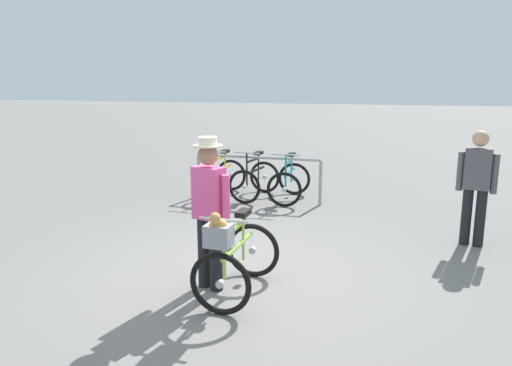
{
  "coord_description": "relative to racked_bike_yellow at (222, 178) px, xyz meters",
  "views": [
    {
      "loc": [
        1.67,
        -5.32,
        2.34
      ],
      "look_at": [
        0.11,
        0.71,
        1.0
      ],
      "focal_mm": 34.34,
      "sensor_mm": 36.0,
      "label": 1
    }
  ],
  "objects": [
    {
      "name": "racked_bike_teal",
      "position": [
        1.4,
        -0.06,
        0.0
      ],
      "size": [
        0.67,
        1.1,
        0.97
      ],
      "color": "black",
      "rests_on": "ground"
    },
    {
      "name": "racked_bike_black",
      "position": [
        0.7,
        -0.03,
        0.0
      ],
      "size": [
        0.82,
        1.19,
        0.97
      ],
      "color": "black",
      "rests_on": "ground"
    },
    {
      "name": "ground_plane",
      "position": [
        1.42,
        -3.85,
        -0.37
      ],
      "size": [
        80.0,
        80.0,
        0.0
      ],
      "primitive_type": "plane",
      "color": "slate"
    },
    {
      "name": "person_with_featured_bike",
      "position": [
        1.29,
        -4.27,
        0.58
      ],
      "size": [
        0.5,
        0.32,
        1.72
      ],
      "color": "black",
      "rests_on": "ground"
    },
    {
      "name": "pedestrian_with_backpack",
      "position": [
        4.4,
        -1.94,
        0.57
      ],
      "size": [
        0.52,
        0.39,
        1.64
      ],
      "color": "black",
      "rests_on": "ground"
    },
    {
      "name": "featured_bicycle",
      "position": [
        1.63,
        -4.46,
        0.12
      ],
      "size": [
        0.73,
        1.23,
        1.09
      ],
      "color": "black",
      "rests_on": "ground"
    },
    {
      "name": "racked_bike_yellow",
      "position": [
        0.0,
        0.0,
        0.0
      ],
      "size": [
        0.74,
        1.14,
        0.97
      ],
      "color": "black",
      "rests_on": "ground"
    },
    {
      "name": "bike_rack_rail",
      "position": [
        0.8,
        -0.21,
        0.27
      ],
      "size": [
        2.51,
        0.16,
        0.88
      ],
      "color": "#99999E",
      "rests_on": "ground"
    }
  ]
}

